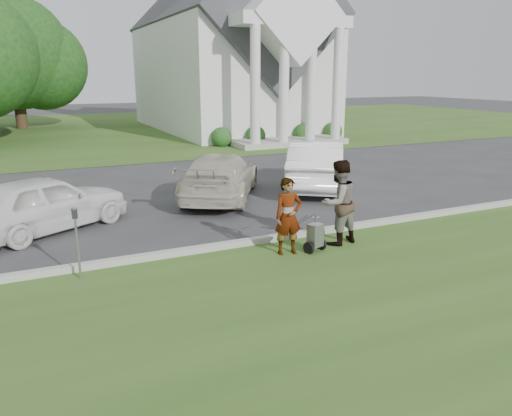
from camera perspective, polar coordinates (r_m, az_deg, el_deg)
ground at (r=10.57m, az=-1.06°, el=-5.39°), size 120.00×120.00×0.00m
grass_strip at (r=8.14m, az=7.73°, el=-12.00°), size 80.00×7.00×0.01m
church_lawn at (r=36.47m, az=-18.75°, el=8.45°), size 80.00×30.00×0.01m
curb at (r=11.02m, az=-2.23°, el=-4.12°), size 80.00×0.18×0.15m
church at (r=34.78m, az=-3.12°, el=18.72°), size 9.19×19.00×24.10m
tree_back at (r=39.06m, az=-25.93°, el=15.11°), size 9.61×7.60×8.89m
striping_cart at (r=10.71m, az=6.74°, el=-3.18°), size 0.62×0.97×0.84m
person_left at (r=10.41m, az=3.71°, el=-1.03°), size 0.64×0.46×1.63m
person_right at (r=11.11m, az=9.37°, el=0.54°), size 1.04×0.88×1.89m
parking_meter_near at (r=9.63m, az=-19.82°, el=-2.92°), size 0.10×0.09×1.38m
car_b at (r=13.00m, az=-23.02°, el=0.50°), size 4.36×3.45×1.39m
car_c at (r=15.28m, az=-4.14°, el=3.68°), size 4.11×5.09×1.38m
car_d at (r=16.79m, az=6.88°, el=5.01°), size 4.07×4.97×1.60m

